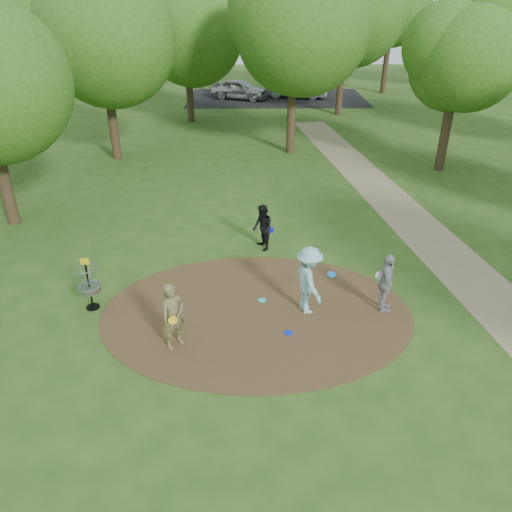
{
  "coord_description": "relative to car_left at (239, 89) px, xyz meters",
  "views": [
    {
      "loc": [
        -0.15,
        -11.17,
        7.75
      ],
      "look_at": [
        0.0,
        1.2,
        1.1
      ],
      "focal_mm": 35.0,
      "sensor_mm": 36.0,
      "label": 1
    }
  ],
  "objects": [
    {
      "name": "car_left",
      "position": [
        0.0,
        0.0,
        0.0
      ],
      "size": [
        4.78,
        3.21,
        1.51
      ],
      "primitive_type": "imported",
      "rotation": [
        0.0,
        0.0,
        1.22
      ],
      "color": "#9A9BA1",
      "rests_on": "ground"
    },
    {
      "name": "dirt_clearing",
      "position": [
        0.95,
        -29.52,
        -0.75
      ],
      "size": [
        8.4,
        8.4,
        0.02
      ],
      "primitive_type": "cylinder",
      "color": "#47301C",
      "rests_on": "ground"
    },
    {
      "name": "player_observer_with_disc",
      "position": [
        -1.06,
        -30.89,
        0.11
      ],
      "size": [
        0.74,
        0.74,
        1.73
      ],
      "color": "brown",
      "rests_on": "ground"
    },
    {
      "name": "tree_ring",
      "position": [
        3.53,
        -19.0,
        4.6
      ],
      "size": [
        37.4,
        45.69,
        9.52
      ],
      "color": "#332316",
      "rests_on": "ground"
    },
    {
      "name": "parking_lot",
      "position": [
        2.95,
        0.48,
        -0.75
      ],
      "size": [
        14.0,
        8.0,
        0.01
      ],
      "primitive_type": "cube",
      "color": "black",
      "rests_on": "ground"
    },
    {
      "name": "player_walking_with_disc",
      "position": [
        1.2,
        -25.76,
        0.03
      ],
      "size": [
        0.81,
        0.91,
        1.56
      ],
      "color": "black",
      "rests_on": "ground"
    },
    {
      "name": "footpath",
      "position": [
        7.45,
        -27.52,
        -0.75
      ],
      "size": [
        7.55,
        39.89,
        0.01
      ],
      "primitive_type": "cube",
      "rotation": [
        0.0,
        0.0,
        0.14
      ],
      "color": "#8C7A5B",
      "rests_on": "ground"
    },
    {
      "name": "disc_ground_cyan",
      "position": [
        1.11,
        -28.96,
        -0.73
      ],
      "size": [
        0.22,
        0.22,
        0.02
      ],
      "primitive_type": "cylinder",
      "color": "#1CDCE1",
      "rests_on": "dirt_clearing"
    },
    {
      "name": "car_right",
      "position": [
        4.5,
        0.6,
        0.07
      ],
      "size": [
        5.23,
        2.7,
        1.64
      ],
      "primitive_type": "imported",
      "rotation": [
        0.0,
        0.0,
        1.37
      ],
      "color": "#96989D",
      "rests_on": "ground"
    },
    {
      "name": "player_throwing_with_disc",
      "position": [
        2.33,
        -29.44,
        0.2
      ],
      "size": [
        1.26,
        1.4,
        1.92
      ],
      "color": "#8CC4D1",
      "rests_on": "ground"
    },
    {
      "name": "player_waiting_with_disc",
      "position": [
        4.39,
        -29.44,
        0.09
      ],
      "size": [
        0.57,
        1.03,
        1.7
      ],
      "color": "#969699",
      "rests_on": "ground"
    },
    {
      "name": "disc_golf_basket",
      "position": [
        -3.55,
        -29.22,
        0.12
      ],
      "size": [
        0.63,
        0.63,
        1.54
      ],
      "color": "black",
      "rests_on": "ground"
    },
    {
      "name": "disc_ground_blue",
      "position": [
        1.74,
        -30.47,
        -0.73
      ],
      "size": [
        0.22,
        0.22,
        0.02
      ],
      "primitive_type": "cylinder",
      "color": "#0C26D3",
      "rests_on": "dirt_clearing"
    },
    {
      "name": "ground",
      "position": [
        0.95,
        -29.52,
        -0.76
      ],
      "size": [
        100.0,
        100.0,
        0.0
      ],
      "primitive_type": "plane",
      "color": "#2D5119",
      "rests_on": "ground"
    }
  ]
}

